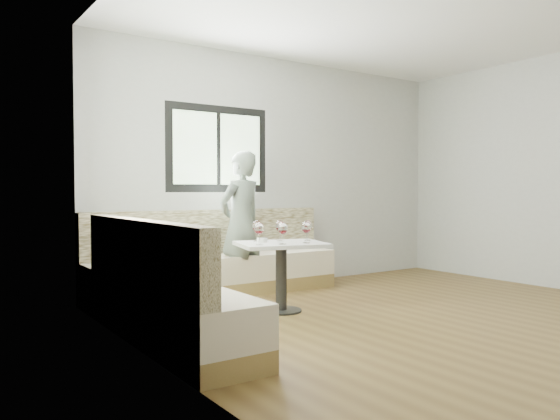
% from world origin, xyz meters
% --- Properties ---
extents(room, '(5.01, 5.01, 2.81)m').
position_xyz_m(room, '(-0.08, 0.08, 1.41)').
color(room, brown).
rests_on(room, ground).
extents(banquette, '(2.90, 2.80, 0.95)m').
position_xyz_m(banquette, '(-1.59, 1.63, 0.33)').
color(banquette, olive).
rests_on(banquette, ground).
extents(table, '(0.95, 0.83, 0.67)m').
position_xyz_m(table, '(-0.91, 1.19, 0.50)').
color(table, black).
rests_on(table, ground).
extents(person, '(0.67, 0.52, 1.61)m').
position_xyz_m(person, '(-0.82, 2.11, 0.80)').
color(person, slate).
rests_on(person, ground).
extents(olive_ramekin, '(0.10, 0.10, 0.04)m').
position_xyz_m(olive_ramekin, '(-1.05, 1.32, 0.69)').
color(olive_ramekin, white).
rests_on(olive_ramekin, table).
extents(wine_glass_a, '(0.09, 0.09, 0.21)m').
position_xyz_m(wine_glass_a, '(-1.21, 1.11, 0.81)').
color(wine_glass_a, white).
rests_on(wine_glass_a, table).
extents(wine_glass_b, '(0.09, 0.09, 0.21)m').
position_xyz_m(wine_glass_b, '(-1.01, 1.02, 0.81)').
color(wine_glass_b, white).
rests_on(wine_glass_b, table).
extents(wine_glass_c, '(0.09, 0.09, 0.21)m').
position_xyz_m(wine_glass_c, '(-0.75, 1.00, 0.81)').
color(wine_glass_c, white).
rests_on(wine_glass_c, table).
extents(wine_glass_d, '(0.09, 0.09, 0.21)m').
position_xyz_m(wine_glass_d, '(-0.84, 1.31, 0.81)').
color(wine_glass_d, white).
rests_on(wine_glass_d, table).
extents(wine_glass_e, '(0.09, 0.09, 0.21)m').
position_xyz_m(wine_glass_e, '(-0.59, 1.19, 0.81)').
color(wine_glass_e, white).
rests_on(wine_glass_e, table).
extents(wine_glass_f, '(0.09, 0.09, 0.21)m').
position_xyz_m(wine_glass_f, '(-1.04, 1.42, 0.81)').
color(wine_glass_f, white).
rests_on(wine_glass_f, table).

